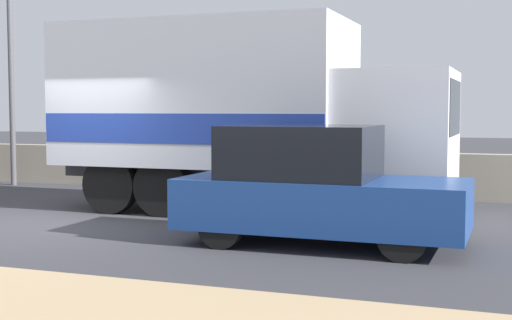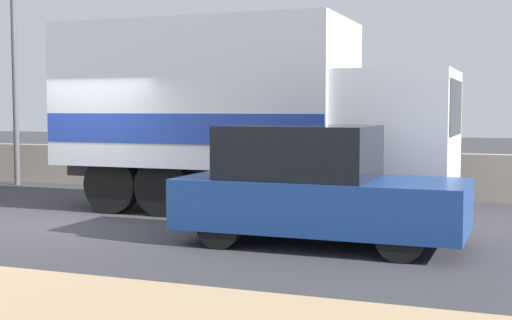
# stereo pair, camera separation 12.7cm
# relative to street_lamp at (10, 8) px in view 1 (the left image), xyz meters

# --- Properties ---
(ground_plane) EXTENTS (80.00, 80.00, 0.00)m
(ground_plane) POSITION_rel_street_lamp_xyz_m (4.73, -5.03, -4.45)
(ground_plane) COLOR #38383D
(stone_wall_backdrop) EXTENTS (60.00, 0.35, 0.99)m
(stone_wall_backdrop) POSITION_rel_street_lamp_xyz_m (4.73, 0.80, -3.96)
(stone_wall_backdrop) COLOR #A39984
(stone_wall_backdrop) RESTS_ON ground_plane
(street_lamp) EXTENTS (0.56, 0.28, 7.78)m
(street_lamp) POSITION_rel_street_lamp_xyz_m (0.00, 0.00, 0.00)
(street_lamp) COLOR #4C4C51
(street_lamp) RESTS_ON ground_plane
(box_truck) EXTENTS (7.27, 2.61, 3.54)m
(box_truck) POSITION_rel_street_lamp_xyz_m (7.08, -2.41, -2.53)
(box_truck) COLOR silver
(box_truck) RESTS_ON ground_plane
(car_hatchback) EXTENTS (4.03, 1.77, 1.70)m
(car_hatchback) POSITION_rel_street_lamp_xyz_m (9.35, -5.02, -3.63)
(car_hatchback) COLOR navy
(car_hatchback) RESTS_ON ground_plane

